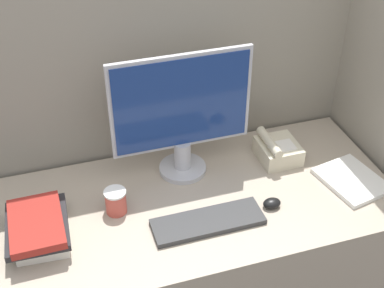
% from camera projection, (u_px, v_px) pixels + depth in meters
% --- Properties ---
extents(cubicle_panel_rear, '(1.93, 0.04, 1.63)m').
position_uv_depth(cubicle_panel_rear, '(165.00, 131.00, 2.24)').
color(cubicle_panel_rear, gray).
rests_on(cubicle_panel_rear, ground_plane).
extents(cubicle_panel_right, '(0.04, 0.76, 1.63)m').
position_uv_depth(cubicle_panel_right, '(379.00, 145.00, 2.17)').
color(cubicle_panel_right, gray).
rests_on(cubicle_panel_right, ground_plane).
extents(desk, '(1.53, 0.70, 0.76)m').
position_uv_depth(desk, '(193.00, 269.00, 2.20)').
color(desk, tan).
rests_on(desk, ground_plane).
extents(monitor, '(0.53, 0.19, 0.51)m').
position_uv_depth(monitor, '(182.00, 115.00, 1.98)').
color(monitor, '#B7B7BC').
rests_on(monitor, desk).
extents(keyboard, '(0.40, 0.13, 0.02)m').
position_uv_depth(keyboard, '(208.00, 222.00, 1.88)').
color(keyboard, '#333333').
rests_on(keyboard, desk).
extents(mouse, '(0.07, 0.05, 0.04)m').
position_uv_depth(mouse, '(272.00, 203.00, 1.94)').
color(mouse, black).
rests_on(mouse, desk).
extents(coffee_cup, '(0.08, 0.08, 0.09)m').
position_uv_depth(coffee_cup, '(116.00, 201.00, 1.91)').
color(coffee_cup, '#BF4C3F').
rests_on(coffee_cup, desk).
extents(book_stack, '(0.22, 0.29, 0.09)m').
position_uv_depth(book_stack, '(39.00, 228.00, 1.80)').
color(book_stack, silver).
rests_on(book_stack, desk).
extents(desk_telephone, '(0.16, 0.18, 0.11)m').
position_uv_depth(desk_telephone, '(277.00, 150.00, 2.16)').
color(desk_telephone, beige).
rests_on(desk_telephone, desk).
extents(paper_pile, '(0.25, 0.28, 0.02)m').
position_uv_depth(paper_pile, '(352.00, 180.00, 2.06)').
color(paper_pile, white).
rests_on(paper_pile, desk).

